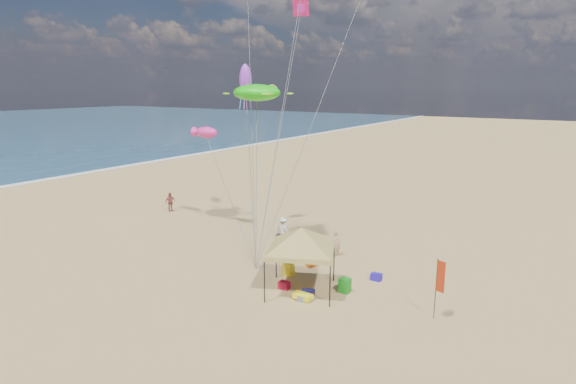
{
  "coord_description": "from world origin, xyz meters",
  "views": [
    {
      "loc": [
        14.53,
        -19.53,
        9.99
      ],
      "look_at": [
        0.0,
        3.0,
        4.0
      ],
      "focal_mm": 29.82,
      "sensor_mm": 36.0,
      "label": 1
    }
  ],
  "objects_px": {
    "person_near_c": "(283,229)",
    "person_far_a": "(170,202)",
    "feather_flag": "(439,280)",
    "cooler_red": "(284,285)",
    "chair_green": "(345,285)",
    "canopy_tent": "(301,230)",
    "chair_yellow": "(289,269)",
    "person_near_a": "(336,243)",
    "cooler_blue": "(376,277)",
    "person_near_b": "(279,247)",
    "beach_cart": "(303,296)"
  },
  "relations": [
    {
      "from": "cooler_blue",
      "to": "person_near_b",
      "type": "distance_m",
      "value": 5.91
    },
    {
      "from": "person_near_a",
      "to": "person_near_b",
      "type": "height_order",
      "value": "person_near_b"
    },
    {
      "from": "person_near_c",
      "to": "person_far_a",
      "type": "bearing_deg",
      "value": 0.11
    },
    {
      "from": "canopy_tent",
      "to": "person_near_c",
      "type": "bearing_deg",
      "value": 129.9
    },
    {
      "from": "chair_green",
      "to": "person_near_a",
      "type": "relative_size",
      "value": 0.44
    },
    {
      "from": "feather_flag",
      "to": "person_near_c",
      "type": "bearing_deg",
      "value": 155.18
    },
    {
      "from": "cooler_red",
      "to": "person_near_b",
      "type": "xyz_separation_m",
      "value": [
        -2.39,
        3.12,
        0.64
      ]
    },
    {
      "from": "chair_green",
      "to": "chair_yellow",
      "type": "relative_size",
      "value": 1.0
    },
    {
      "from": "person_near_c",
      "to": "person_far_a",
      "type": "xyz_separation_m",
      "value": [
        -11.93,
        1.47,
        -0.06
      ]
    },
    {
      "from": "feather_flag",
      "to": "person_near_a",
      "type": "xyz_separation_m",
      "value": [
        -7.41,
        4.77,
        -1.07
      ]
    },
    {
      "from": "canopy_tent",
      "to": "feather_flag",
      "type": "height_order",
      "value": "canopy_tent"
    },
    {
      "from": "chair_green",
      "to": "person_near_c",
      "type": "height_order",
      "value": "person_near_c"
    },
    {
      "from": "feather_flag",
      "to": "beach_cart",
      "type": "xyz_separation_m",
      "value": [
        -5.92,
        -1.47,
        -1.67
      ]
    },
    {
      "from": "chair_yellow",
      "to": "beach_cart",
      "type": "height_order",
      "value": "chair_yellow"
    },
    {
      "from": "person_near_b",
      "to": "beach_cart",
      "type": "bearing_deg",
      "value": -74.96
    },
    {
      "from": "person_near_a",
      "to": "person_near_c",
      "type": "relative_size",
      "value": 0.96
    },
    {
      "from": "cooler_red",
      "to": "chair_yellow",
      "type": "distance_m",
      "value": 1.83
    },
    {
      "from": "chair_yellow",
      "to": "person_far_a",
      "type": "bearing_deg",
      "value": 158.52
    },
    {
      "from": "chair_green",
      "to": "person_near_b",
      "type": "relative_size",
      "value": 0.42
    },
    {
      "from": "chair_yellow",
      "to": "beach_cart",
      "type": "distance_m",
      "value": 3.2
    },
    {
      "from": "person_far_a",
      "to": "chair_green",
      "type": "bearing_deg",
      "value": -95.64
    },
    {
      "from": "feather_flag",
      "to": "person_near_a",
      "type": "height_order",
      "value": "feather_flag"
    },
    {
      "from": "chair_green",
      "to": "person_far_a",
      "type": "distance_m",
      "value": 19.85
    },
    {
      "from": "cooler_blue",
      "to": "person_near_c",
      "type": "bearing_deg",
      "value": 160.57
    },
    {
      "from": "person_near_c",
      "to": "chair_yellow",
      "type": "bearing_deg",
      "value": 133.48
    },
    {
      "from": "cooler_red",
      "to": "beach_cart",
      "type": "relative_size",
      "value": 0.6
    },
    {
      "from": "cooler_blue",
      "to": "person_near_a",
      "type": "distance_m",
      "value": 4.14
    },
    {
      "from": "person_near_b",
      "to": "person_near_c",
      "type": "height_order",
      "value": "person_near_c"
    },
    {
      "from": "chair_green",
      "to": "person_near_c",
      "type": "xyz_separation_m",
      "value": [
        -6.86,
        4.89,
        0.49
      ]
    },
    {
      "from": "chair_green",
      "to": "person_far_a",
      "type": "height_order",
      "value": "person_far_a"
    },
    {
      "from": "cooler_blue",
      "to": "beach_cart",
      "type": "xyz_separation_m",
      "value": [
        -2.01,
        -4.11,
        0.01
      ]
    },
    {
      "from": "chair_yellow",
      "to": "beach_cart",
      "type": "relative_size",
      "value": 0.78
    },
    {
      "from": "feather_flag",
      "to": "person_far_a",
      "type": "height_order",
      "value": "feather_flag"
    },
    {
      "from": "beach_cart",
      "to": "person_near_b",
      "type": "relative_size",
      "value": 0.54
    },
    {
      "from": "chair_yellow",
      "to": "chair_green",
      "type": "bearing_deg",
      "value": -5.65
    },
    {
      "from": "chair_yellow",
      "to": "person_near_a",
      "type": "bearing_deg",
      "value": 79.02
    },
    {
      "from": "feather_flag",
      "to": "person_near_c",
      "type": "xyz_separation_m",
      "value": [
        -11.53,
        5.33,
        -1.04
      ]
    },
    {
      "from": "cooler_blue",
      "to": "feather_flag",
      "type": "bearing_deg",
      "value": -34.07
    },
    {
      "from": "person_near_a",
      "to": "person_far_a",
      "type": "relative_size",
      "value": 1.02
    },
    {
      "from": "beach_cart",
      "to": "person_near_b",
      "type": "xyz_separation_m",
      "value": [
        -3.85,
        3.74,
        0.63
      ]
    },
    {
      "from": "canopy_tent",
      "to": "chair_yellow",
      "type": "height_order",
      "value": "canopy_tent"
    },
    {
      "from": "person_near_a",
      "to": "person_near_b",
      "type": "relative_size",
      "value": 0.96
    },
    {
      "from": "feather_flag",
      "to": "cooler_red",
      "type": "distance_m",
      "value": 7.63
    },
    {
      "from": "person_near_a",
      "to": "person_near_c",
      "type": "xyz_separation_m",
      "value": [
        -4.11,
        0.56,
        0.04
      ]
    },
    {
      "from": "canopy_tent",
      "to": "beach_cart",
      "type": "distance_m",
      "value": 3.14
    },
    {
      "from": "feather_flag",
      "to": "chair_yellow",
      "type": "bearing_deg",
      "value": 174.47
    },
    {
      "from": "canopy_tent",
      "to": "person_near_a",
      "type": "distance_m",
      "value": 5.98
    },
    {
      "from": "cooler_red",
      "to": "person_near_a",
      "type": "relative_size",
      "value": 0.34
    },
    {
      "from": "chair_yellow",
      "to": "person_near_c",
      "type": "bearing_deg",
      "value": 126.34
    },
    {
      "from": "cooler_red",
      "to": "chair_yellow",
      "type": "height_order",
      "value": "chair_yellow"
    }
  ]
}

